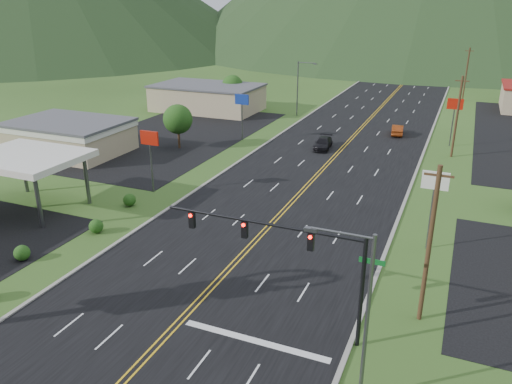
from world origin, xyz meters
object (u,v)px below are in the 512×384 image
at_px(streetlight_west, 299,85).
at_px(car_red_far, 397,130).
at_px(car_dark_mid, 323,144).
at_px(traffic_signal, 293,249).
at_px(gas_canopy, 26,159).
at_px(streetlight_east, 361,308).

bearing_deg(streetlight_west, car_red_far, -21.12).
bearing_deg(streetlight_west, car_dark_mid, -62.44).
bearing_deg(traffic_signal, car_red_far, 90.97).
relative_size(streetlight_west, car_dark_mid, 1.84).
distance_m(streetlight_west, gas_canopy, 49.10).
bearing_deg(gas_canopy, traffic_signal, -15.70).
bearing_deg(car_red_far, streetlight_east, 89.48).
relative_size(gas_canopy, car_red_far, 2.23).
bearing_deg(streetlight_west, traffic_signal, -72.03).
bearing_deg(streetlight_west, gas_canopy, -102.13).
relative_size(traffic_signal, car_dark_mid, 2.68).
bearing_deg(streetlight_east, car_red_far, 95.92).
xyz_separation_m(gas_canopy, car_red_far, (27.65, 41.31, -4.13)).
distance_m(gas_canopy, car_dark_mid, 36.17).
relative_size(streetlight_east, gas_canopy, 0.90).
xyz_separation_m(car_dark_mid, car_red_far, (7.97, 11.25, 0.03)).
bearing_deg(traffic_signal, car_dark_mid, 103.02).
xyz_separation_m(traffic_signal, streetlight_east, (4.70, -4.00, -0.15)).
height_order(traffic_signal, gas_canopy, traffic_signal).
relative_size(streetlight_east, streetlight_west, 1.00).
xyz_separation_m(traffic_signal, streetlight_west, (-18.16, 56.00, -0.15)).
relative_size(streetlight_west, car_red_far, 2.01).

